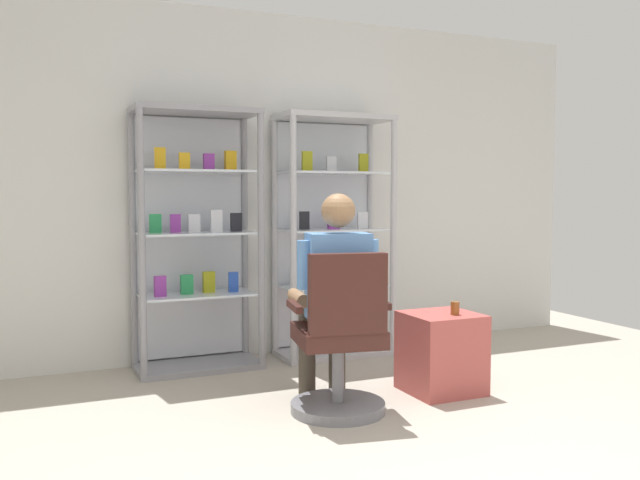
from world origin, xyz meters
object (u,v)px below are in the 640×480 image
(display_cabinet_left, at_px, (195,238))
(display_cabinet_right, at_px, (331,234))
(office_chair, at_px, (340,348))
(storage_crate, at_px, (441,353))
(seated_shopkeeper, at_px, (333,290))
(tea_glass, at_px, (455,308))

(display_cabinet_left, bearing_deg, display_cabinet_right, 0.07)
(display_cabinet_left, height_order, office_chair, display_cabinet_left)
(display_cabinet_right, distance_m, office_chair, 1.65)
(office_chair, distance_m, storage_crate, 0.83)
(office_chair, bearing_deg, seated_shopkeeper, 79.64)
(display_cabinet_right, xyz_separation_m, seated_shopkeeper, (-0.56, -1.27, -0.25))
(display_cabinet_right, distance_m, seated_shopkeeper, 1.41)
(display_cabinet_left, bearing_deg, storage_crate, -44.30)
(display_cabinet_right, bearing_deg, tea_glass, -79.30)
(display_cabinet_left, relative_size, office_chair, 1.98)
(display_cabinet_right, height_order, office_chair, display_cabinet_right)
(seated_shopkeeper, xyz_separation_m, tea_glass, (0.82, -0.08, -0.15))
(display_cabinet_right, height_order, storage_crate, display_cabinet_right)
(tea_glass, bearing_deg, display_cabinet_left, 135.06)
(storage_crate, xyz_separation_m, tea_glass, (0.05, -0.08, 0.30))
(office_chair, xyz_separation_m, storage_crate, (0.80, 0.16, -0.14))
(display_cabinet_left, distance_m, tea_glass, 1.96)
(display_cabinet_right, distance_m, storage_crate, 1.47)
(display_cabinet_right, bearing_deg, display_cabinet_left, -179.93)
(storage_crate, relative_size, tea_glass, 6.11)
(display_cabinet_left, xyz_separation_m, seated_shopkeeper, (0.54, -1.27, -0.25))
(display_cabinet_left, bearing_deg, office_chair, -70.47)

